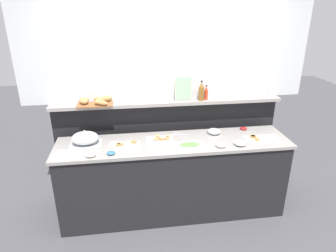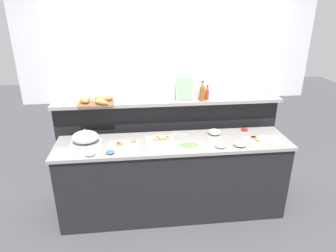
# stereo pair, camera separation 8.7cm
# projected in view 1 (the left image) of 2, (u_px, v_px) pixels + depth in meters

# --- Properties ---
(ground_plane) EXTENTS (12.00, 12.00, 0.00)m
(ground_plane) POSITION_uv_depth(u_px,v_px,m) (167.00, 183.00, 4.18)
(ground_plane) COLOR #4C4C51
(buffet_counter) EXTENTS (2.57, 0.60, 0.93)m
(buffet_counter) POSITION_uv_depth(u_px,v_px,m) (174.00, 178.00, 3.46)
(buffet_counter) COLOR black
(buffet_counter) RESTS_ON ground_plane
(back_ledge_unit) EXTENTS (2.75, 0.22, 1.27)m
(back_ledge_unit) POSITION_uv_depth(u_px,v_px,m) (168.00, 144.00, 3.82)
(back_ledge_unit) COLOR black
(back_ledge_unit) RESTS_ON ground_plane
(upper_wall_panel) EXTENTS (3.35, 0.08, 1.33)m
(upper_wall_panel) POSITION_uv_depth(u_px,v_px,m) (168.00, 42.00, 3.36)
(upper_wall_panel) COLOR silver
(upper_wall_panel) RESTS_ON back_ledge_unit
(sandwich_platter_front) EXTENTS (0.37, 0.17, 0.04)m
(sandwich_platter_front) POSITION_uv_depth(u_px,v_px,m) (259.00, 138.00, 3.35)
(sandwich_platter_front) COLOR silver
(sandwich_platter_front) RESTS_ON buffet_counter
(sandwich_platter_rear) EXTENTS (0.30, 0.22, 0.04)m
(sandwich_platter_rear) POSITION_uv_depth(u_px,v_px,m) (161.00, 140.00, 3.31)
(sandwich_platter_rear) COLOR silver
(sandwich_platter_rear) RESTS_ON buffet_counter
(sandwich_platter_side) EXTENTS (0.32, 0.18, 0.04)m
(sandwich_platter_side) POSITION_uv_depth(u_px,v_px,m) (125.00, 145.00, 3.19)
(sandwich_platter_side) COLOR white
(sandwich_platter_side) RESTS_ON buffet_counter
(cold_cuts_platter) EXTENTS (0.29, 0.18, 0.02)m
(cold_cuts_platter) POSITION_uv_depth(u_px,v_px,m) (190.00, 145.00, 3.18)
(cold_cuts_platter) COLOR white
(cold_cuts_platter) RESTS_ON buffet_counter
(serving_cloche) EXTENTS (0.34, 0.24, 0.17)m
(serving_cloche) POSITION_uv_depth(u_px,v_px,m) (85.00, 139.00, 3.18)
(serving_cloche) COLOR #B7BABF
(serving_cloche) RESTS_ON buffet_counter
(glass_bowl_large) EXTENTS (0.15, 0.15, 0.06)m
(glass_bowl_large) POSITION_uv_depth(u_px,v_px,m) (214.00, 132.00, 3.47)
(glass_bowl_large) COLOR silver
(glass_bowl_large) RESTS_ON buffet_counter
(glass_bowl_medium) EXTENTS (0.13, 0.13, 0.05)m
(glass_bowl_medium) POSITION_uv_depth(u_px,v_px,m) (240.00, 143.00, 3.19)
(glass_bowl_medium) COLOR silver
(glass_bowl_medium) RESTS_ON buffet_counter
(condiment_bowl_dark) EXTENTS (0.11, 0.11, 0.04)m
(condiment_bowl_dark) POSITION_uv_depth(u_px,v_px,m) (221.00, 145.00, 3.16)
(condiment_bowl_dark) COLOR silver
(condiment_bowl_dark) RESTS_ON buffet_counter
(condiment_bowl_red) EXTENTS (0.10, 0.10, 0.04)m
(condiment_bowl_red) POSITION_uv_depth(u_px,v_px,m) (91.00, 155.00, 2.96)
(condiment_bowl_red) COLOR silver
(condiment_bowl_red) RESTS_ON buffet_counter
(condiment_bowl_teal) EXTENTS (0.08, 0.08, 0.03)m
(condiment_bowl_teal) POSITION_uv_depth(u_px,v_px,m) (243.00, 128.00, 3.59)
(condiment_bowl_teal) COLOR red
(condiment_bowl_teal) RESTS_ON buffet_counter
(condiment_bowl_cream) EXTENTS (0.08, 0.08, 0.03)m
(condiment_bowl_cream) POSITION_uv_depth(u_px,v_px,m) (111.00, 153.00, 3.00)
(condiment_bowl_cream) COLOR teal
(condiment_bowl_cream) RESTS_ON buffet_counter
(serving_tongs) EXTENTS (0.18, 0.12, 0.01)m
(serving_tongs) POSITION_uv_depth(u_px,v_px,m) (180.00, 134.00, 3.46)
(serving_tongs) COLOR #B7BABF
(serving_tongs) RESTS_ON buffet_counter
(napkin_stack) EXTENTS (0.21, 0.21, 0.02)m
(napkin_stack) POSITION_uv_depth(u_px,v_px,m) (63.00, 155.00, 2.97)
(napkin_stack) COLOR white
(napkin_stack) RESTS_ON buffet_counter
(hot_sauce_bottle) EXTENTS (0.04, 0.04, 0.18)m
(hot_sauce_bottle) POSITION_uv_depth(u_px,v_px,m) (206.00, 93.00, 3.56)
(hot_sauce_bottle) COLOR red
(hot_sauce_bottle) RESTS_ON back_ledge_unit
(vinegar_bottle_amber) EXTENTS (0.06, 0.06, 0.24)m
(vinegar_bottle_amber) POSITION_uv_depth(u_px,v_px,m) (201.00, 92.00, 3.52)
(vinegar_bottle_amber) COLOR #8E5B23
(vinegar_bottle_amber) RESTS_ON back_ledge_unit
(salt_shaker) EXTENTS (0.03, 0.03, 0.09)m
(salt_shaker) POSITION_uv_depth(u_px,v_px,m) (265.00, 94.00, 3.66)
(salt_shaker) COLOR white
(salt_shaker) RESTS_ON back_ledge_unit
(pepper_shaker) EXTENTS (0.03, 0.03, 0.09)m
(pepper_shaker) POSITION_uv_depth(u_px,v_px,m) (268.00, 94.00, 3.67)
(pepper_shaker) COLOR white
(pepper_shaker) RESTS_ON back_ledge_unit
(bread_basket) EXTENTS (0.41, 0.30, 0.08)m
(bread_basket) POSITION_uv_depth(u_px,v_px,m) (96.00, 101.00, 3.40)
(bread_basket) COLOR brown
(bread_basket) RESTS_ON back_ledge_unit
(framed_picture) EXTENTS (0.21, 0.08, 0.29)m
(framed_picture) POSITION_uv_depth(u_px,v_px,m) (183.00, 88.00, 3.52)
(framed_picture) COLOR #B2AD9E
(framed_picture) RESTS_ON back_ledge_unit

